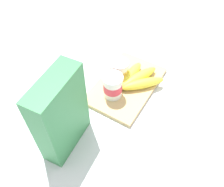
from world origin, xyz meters
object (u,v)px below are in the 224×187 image
(banana_bunch, at_px, (137,79))
(yogurt_cup_front, at_px, (113,86))
(cereal_box, at_px, (61,115))
(cutting_board, at_px, (126,85))
(yogurt_cup_back, at_px, (119,70))

(banana_bunch, bearing_deg, yogurt_cup_front, 154.39)
(cereal_box, relative_size, yogurt_cup_front, 3.08)
(yogurt_cup_front, xyz_separation_m, banana_bunch, (0.10, -0.05, -0.03))
(cutting_board, height_order, banana_bunch, banana_bunch)
(cereal_box, height_order, yogurt_cup_front, cereal_box)
(cereal_box, relative_size, yogurt_cup_back, 3.42)
(cutting_board, height_order, yogurt_cup_front, yogurt_cup_front)
(cutting_board, xyz_separation_m, banana_bunch, (0.03, -0.03, 0.03))
(cereal_box, xyz_separation_m, yogurt_cup_front, (0.23, -0.03, -0.08))
(yogurt_cup_back, bearing_deg, cutting_board, -108.99)
(cereal_box, height_order, yogurt_cup_back, cereal_box)
(yogurt_cup_back, height_order, banana_bunch, yogurt_cup_back)
(cereal_box, bearing_deg, yogurt_cup_front, 166.58)
(cutting_board, distance_m, yogurt_cup_front, 0.09)
(yogurt_cup_front, xyz_separation_m, yogurt_cup_back, (0.08, 0.02, -0.00))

